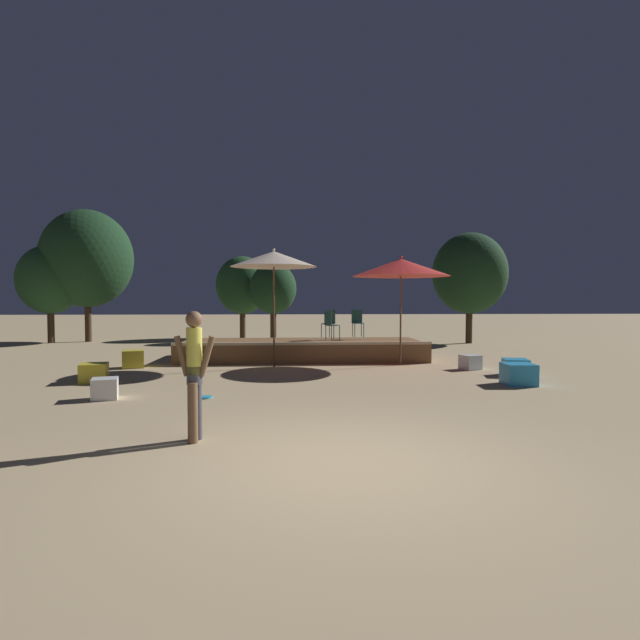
{
  "coord_description": "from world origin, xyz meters",
  "views": [
    {
      "loc": [
        -0.63,
        -5.54,
        1.84
      ],
      "look_at": [
        0.0,
        4.99,
        1.42
      ],
      "focal_mm": 28.0,
      "sensor_mm": 36.0,
      "label": 1
    }
  ],
  "objects_px": {
    "cube_seat_5": "(94,373)",
    "bistro_chair_1": "(357,320)",
    "cube_seat_1": "(470,362)",
    "frisbee_disc": "(206,397)",
    "cube_seat_4": "(105,389)",
    "bistro_chair_0": "(330,321)",
    "background_tree_4": "(470,273)",
    "person_1": "(194,371)",
    "cube_seat_0": "(519,374)",
    "background_tree_3": "(87,259)",
    "patio_umbrella_0": "(401,268)",
    "background_tree_1": "(273,289)",
    "bistro_chair_2": "(330,322)",
    "patio_umbrella_1": "(274,259)",
    "background_tree_2": "(242,285)",
    "cube_seat_3": "(133,359)",
    "background_tree_0": "(50,280)",
    "cube_seat_2": "(516,367)"
  },
  "relations": [
    {
      "from": "person_1",
      "to": "cube_seat_0",
      "type": "bearing_deg",
      "value": -49.11
    },
    {
      "from": "cube_seat_5",
      "to": "background_tree_4",
      "type": "relative_size",
      "value": 0.14
    },
    {
      "from": "cube_seat_5",
      "to": "bistro_chair_1",
      "type": "bearing_deg",
      "value": 36.65
    },
    {
      "from": "patio_umbrella_0",
      "to": "cube_seat_3",
      "type": "relative_size",
      "value": 4.41
    },
    {
      "from": "cube_seat_4",
      "to": "bistro_chair_0",
      "type": "bearing_deg",
      "value": 54.51
    },
    {
      "from": "background_tree_0",
      "to": "patio_umbrella_1",
      "type": "bearing_deg",
      "value": -40.52
    },
    {
      "from": "cube_seat_5",
      "to": "cube_seat_0",
      "type": "bearing_deg",
      "value": -5.67
    },
    {
      "from": "cube_seat_1",
      "to": "bistro_chair_1",
      "type": "bearing_deg",
      "value": 126.72
    },
    {
      "from": "bistro_chair_0",
      "to": "bistro_chair_1",
      "type": "bearing_deg",
      "value": 82.14
    },
    {
      "from": "bistro_chair_0",
      "to": "bistro_chair_1",
      "type": "distance_m",
      "value": 0.98
    },
    {
      "from": "cube_seat_2",
      "to": "frisbee_disc",
      "type": "xyz_separation_m",
      "value": [
        -7.11,
        -2.41,
        -0.19
      ]
    },
    {
      "from": "patio_umbrella_0",
      "to": "background_tree_4",
      "type": "bearing_deg",
      "value": 57.04
    },
    {
      "from": "cube_seat_1",
      "to": "cube_seat_5",
      "type": "height_order",
      "value": "cube_seat_5"
    },
    {
      "from": "cube_seat_2",
      "to": "background_tree_0",
      "type": "xyz_separation_m",
      "value": [
        -15.84,
        10.31,
        2.52
      ]
    },
    {
      "from": "cube_seat_1",
      "to": "bistro_chair_2",
      "type": "bearing_deg",
      "value": 150.32
    },
    {
      "from": "cube_seat_3",
      "to": "bistro_chair_1",
      "type": "height_order",
      "value": "bistro_chair_1"
    },
    {
      "from": "cube_seat_4",
      "to": "bistro_chair_2",
      "type": "bearing_deg",
      "value": 49.94
    },
    {
      "from": "bistro_chair_1",
      "to": "background_tree_2",
      "type": "height_order",
      "value": "background_tree_2"
    },
    {
      "from": "patio_umbrella_1",
      "to": "person_1",
      "type": "bearing_deg",
      "value": -96.37
    },
    {
      "from": "bistro_chair_0",
      "to": "background_tree_3",
      "type": "bearing_deg",
      "value": -147.63
    },
    {
      "from": "patio_umbrella_0",
      "to": "cube_seat_4",
      "type": "relative_size",
      "value": 5.63
    },
    {
      "from": "bistro_chair_2",
      "to": "frisbee_disc",
      "type": "distance_m",
      "value": 6.35
    },
    {
      "from": "patio_umbrella_1",
      "to": "frisbee_disc",
      "type": "bearing_deg",
      "value": -105.03
    },
    {
      "from": "cube_seat_1",
      "to": "frisbee_disc",
      "type": "relative_size",
      "value": 2.28
    },
    {
      "from": "cube_seat_4",
      "to": "bistro_chair_0",
      "type": "relative_size",
      "value": 0.61
    },
    {
      "from": "frisbee_disc",
      "to": "background_tree_2",
      "type": "bearing_deg",
      "value": 92.79
    },
    {
      "from": "patio_umbrella_0",
      "to": "bistro_chair_1",
      "type": "relative_size",
      "value": 3.44
    },
    {
      "from": "background_tree_1",
      "to": "background_tree_2",
      "type": "distance_m",
      "value": 2.39
    },
    {
      "from": "cube_seat_1",
      "to": "background_tree_4",
      "type": "distance_m",
      "value": 8.94
    },
    {
      "from": "patio_umbrella_0",
      "to": "cube_seat_4",
      "type": "height_order",
      "value": "patio_umbrella_0"
    },
    {
      "from": "bistro_chair_2",
      "to": "background_tree_1",
      "type": "height_order",
      "value": "background_tree_1"
    },
    {
      "from": "cube_seat_1",
      "to": "cube_seat_4",
      "type": "relative_size",
      "value": 1.04
    },
    {
      "from": "cube_seat_4",
      "to": "bistro_chair_1",
      "type": "relative_size",
      "value": 0.61
    },
    {
      "from": "cube_seat_5",
      "to": "bistro_chair_0",
      "type": "distance_m",
      "value": 7.44
    },
    {
      "from": "person_1",
      "to": "background_tree_2",
      "type": "height_order",
      "value": "background_tree_2"
    },
    {
      "from": "background_tree_1",
      "to": "background_tree_4",
      "type": "xyz_separation_m",
      "value": [
        8.44,
        -1.87,
        0.62
      ]
    },
    {
      "from": "cube_seat_4",
      "to": "bistro_chair_1",
      "type": "bearing_deg",
      "value": 50.7
    },
    {
      "from": "cube_seat_1",
      "to": "person_1",
      "type": "relative_size",
      "value": 0.34
    },
    {
      "from": "cube_seat_0",
      "to": "patio_umbrella_0",
      "type": "bearing_deg",
      "value": 118.34
    },
    {
      "from": "cube_seat_0",
      "to": "background_tree_1",
      "type": "bearing_deg",
      "value": 115.01
    },
    {
      "from": "cube_seat_5",
      "to": "background_tree_1",
      "type": "bearing_deg",
      "value": 72.2
    },
    {
      "from": "bistro_chair_0",
      "to": "patio_umbrella_0",
      "type": "bearing_deg",
      "value": 15.27
    },
    {
      "from": "patio_umbrella_1",
      "to": "frisbee_disc",
      "type": "distance_m",
      "value": 5.32
    },
    {
      "from": "person_1",
      "to": "bistro_chair_1",
      "type": "xyz_separation_m",
      "value": [
        3.47,
        9.87,
        0.26
      ]
    },
    {
      "from": "cube_seat_3",
      "to": "background_tree_0",
      "type": "relative_size",
      "value": 0.17
    },
    {
      "from": "cube_seat_0",
      "to": "person_1",
      "type": "height_order",
      "value": "person_1"
    },
    {
      "from": "cube_seat_2",
      "to": "background_tree_1",
      "type": "bearing_deg",
      "value": 119.77
    },
    {
      "from": "background_tree_3",
      "to": "background_tree_4",
      "type": "xyz_separation_m",
      "value": [
        16.66,
        -1.8,
        -0.69
      ]
    },
    {
      "from": "patio_umbrella_0",
      "to": "bistro_chair_0",
      "type": "height_order",
      "value": "patio_umbrella_0"
    },
    {
      "from": "bistro_chair_2",
      "to": "background_tree_0",
      "type": "xyz_separation_m",
      "value": [
        -11.53,
        7.15,
        1.55
      ]
    }
  ]
}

